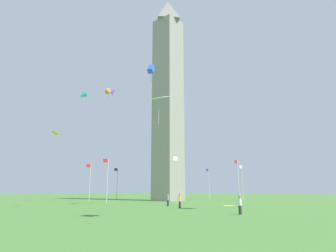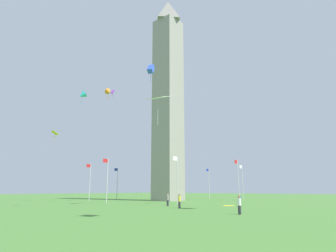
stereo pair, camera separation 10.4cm
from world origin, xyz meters
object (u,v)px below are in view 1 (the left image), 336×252
flagpole_se (242,181)px  kite_orange_delta (109,92)px  obelisk_monument (168,94)px  flagpole_w (117,182)px  kite_yellow_diamond (55,133)px  person_yellow_shirt (180,201)px  person_blue_shirt (240,200)px  flagpole_sw (162,182)px  flagpole_n (107,178)px  kite_white_diamond (159,99)px  flagpole_nw (90,180)px  kite_purple_box (113,92)px  kite_blue_box (151,69)px  picnic_blanket_near_first_person (229,206)px  kite_cyan_delta (82,95)px  flagpole_e (238,179)px  person_white_shirt (240,205)px  flagpole_s (209,182)px  person_gray_shirt (168,200)px  flagpole_ne (177,177)px

flagpole_se → kite_orange_delta: 34.18m
obelisk_monument → flagpole_se: 24.97m
flagpole_w → kite_yellow_diamond: size_ratio=4.97×
flagpole_se → person_yellow_shirt: 30.79m
kite_yellow_diamond → person_blue_shirt: bearing=142.9°
flagpole_sw → flagpole_se: bearing=90.0°
flagpole_n → kite_white_diamond: 30.16m
flagpole_n → person_yellow_shirt: 17.86m
flagpole_w → flagpole_nw: size_ratio=1.00×
kite_white_diamond → kite_purple_box: bearing=-123.0°
kite_blue_box → picnic_blanket_near_first_person: size_ratio=1.64×
flagpole_n → person_yellow_shirt: bearing=81.8°
kite_cyan_delta → flagpole_sw: bearing=-175.0°
flagpole_se → kite_cyan_delta: (27.50, -20.38, 16.61)m
flagpole_e → kite_blue_box: (18.26, -4.24, 15.84)m
flagpole_e → kite_purple_box: size_ratio=4.72×
flagpole_se → flagpole_sw: size_ratio=1.00×
flagpole_se → person_white_shirt: bearing=25.3°
obelisk_monument → flagpole_sw: bearing=-134.8°
flagpole_sw → flagpole_s: bearing=112.5°
person_white_shirt → kite_orange_delta: size_ratio=0.81×
person_gray_shirt → kite_yellow_diamond: (12.31, -9.62, 8.90)m
person_yellow_shirt → kite_cyan_delta: bearing=47.3°
picnic_blanket_near_first_person → flagpole_w: bearing=-105.0°
flagpole_e → person_white_shirt: bearing=26.7°
kite_white_diamond → flagpole_e: bearing=-163.8°
obelisk_monument → kite_blue_box: obelisk_monument is taller
flagpole_se → kite_cyan_delta: bearing=-36.5°
obelisk_monument → picnic_blanket_near_first_person: bearing=63.6°
obelisk_monument → kite_yellow_diamond: 31.60m
kite_white_diamond → picnic_blanket_near_first_person: kite_white_diamond is taller
kite_blue_box → flagpole_ne: bearing=-176.0°
kite_blue_box → kite_cyan_delta: bearing=-95.9°
flagpole_se → obelisk_monument: bearing=-45.2°
kite_blue_box → flagpole_w: bearing=-123.1°
kite_orange_delta → person_white_shirt: bearing=79.7°
flagpole_n → person_gray_shirt: (-0.18, 13.26, -3.35)m
obelisk_monument → flagpole_sw: size_ratio=6.17×
person_blue_shirt → flagpole_e: bearing=-58.2°
obelisk_monument → kite_white_diamond: bearing=38.6°
person_white_shirt → flagpole_ne: bearing=15.8°
person_blue_shirt → kite_purple_box: bearing=19.8°
flagpole_se → flagpole_sw: bearing=-90.0°
flagpole_n → picnic_blanket_near_first_person: (-6.66, 19.24, -4.14)m
person_yellow_shirt → kite_purple_box: 29.08m
obelisk_monument → person_yellow_shirt: bearing=42.9°
flagpole_s → flagpole_sw: bearing=-67.5°
kite_orange_delta → picnic_blanket_near_first_person: 26.83m
flagpole_e → person_gray_shirt: 16.54m
kite_orange_delta → kite_purple_box: 7.27m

